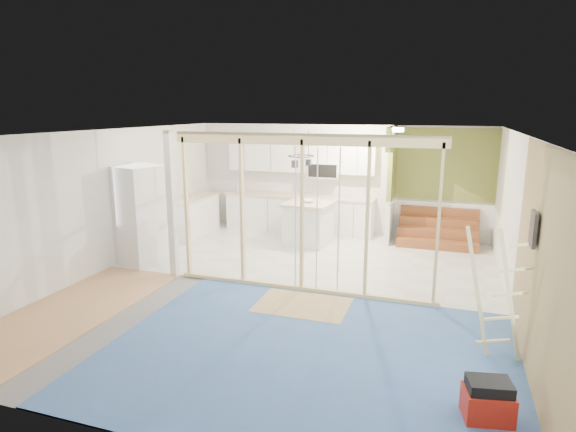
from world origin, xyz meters
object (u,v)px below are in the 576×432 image
(toolbox, at_px, (488,401))
(ladder, at_px, (498,294))
(fridge, at_px, (140,215))
(island, at_px, (308,224))

(toolbox, relative_size, ladder, 0.31)
(fridge, distance_m, island, 3.57)
(toolbox, bearing_deg, fridge, 141.29)
(fridge, relative_size, island, 1.75)
(island, relative_size, ladder, 0.68)
(toolbox, bearing_deg, ladder, 72.53)
(fridge, relative_size, toolbox, 3.78)
(toolbox, xyz_separation_m, ladder, (0.14, 1.31, 0.62))
(toolbox, bearing_deg, island, 110.49)
(ladder, bearing_deg, island, 127.63)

